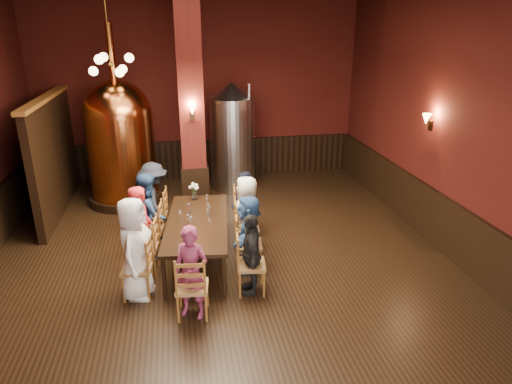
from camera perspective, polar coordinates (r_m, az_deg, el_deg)
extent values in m
plane|color=black|center=(7.73, -4.06, -9.72)|extent=(10.00, 10.00, 0.00)
cube|color=#49140F|center=(11.78, -7.11, 12.42)|extent=(8.00, 0.02, 4.50)
cube|color=#49140F|center=(8.27, 24.46, 7.29)|extent=(0.02, 10.00, 4.50)
cube|color=black|center=(8.77, 22.57, -3.86)|extent=(0.08, 9.90, 1.00)
cube|color=black|center=(12.11, -6.73, 4.18)|extent=(7.90, 0.08, 1.00)
cube|color=#49140F|center=(9.59, -8.10, 10.52)|extent=(0.58, 0.58, 4.50)
cube|color=black|center=(10.52, -23.91, 3.97)|extent=(0.22, 3.50, 2.40)
cube|color=black|center=(7.73, -7.36, -3.83)|extent=(1.26, 2.50, 0.06)
cylinder|color=black|center=(6.95, -11.42, -10.61)|extent=(0.07, 0.07, 0.69)
cylinder|color=black|center=(6.88, -4.01, -10.53)|extent=(0.07, 0.07, 0.69)
cylinder|color=black|center=(8.96, -9.67, -3.05)|extent=(0.07, 0.07, 0.69)
cylinder|color=black|center=(8.91, -4.03, -2.94)|extent=(0.07, 0.07, 0.69)
imported|color=white|center=(6.92, -14.92, -6.86)|extent=(0.66, 0.86, 1.57)
imported|color=red|center=(7.53, -14.00, -4.71)|extent=(0.44, 0.60, 1.51)
imported|color=navy|center=(8.12, -13.25, -2.77)|extent=(0.43, 0.76, 1.50)
imported|color=black|center=(8.74, -12.59, -1.09)|extent=(0.77, 1.06, 1.48)
imported|color=black|center=(6.86, -0.62, -7.72)|extent=(0.38, 0.78, 1.28)
imported|color=#2F548D|center=(7.45, -0.91, -5.19)|extent=(0.67, 1.27, 1.31)
imported|color=white|center=(8.03, -1.16, -2.84)|extent=(0.56, 0.75, 1.40)
imported|color=black|center=(8.68, -1.37, -1.52)|extent=(0.43, 0.66, 1.26)
imported|color=#842C50|center=(6.38, -8.10, -9.95)|extent=(0.59, 0.51, 1.35)
cylinder|color=black|center=(10.92, -15.87, -0.60)|extent=(1.64, 1.64, 0.18)
cylinder|color=#CF692F|center=(10.61, -16.39, 4.44)|extent=(1.47, 1.47, 1.82)
sphere|color=#CF692F|center=(10.41, -16.90, 9.26)|extent=(1.46, 1.46, 1.46)
cylinder|color=#CF692F|center=(10.26, -17.66, 16.24)|extent=(0.15, 0.15, 1.18)
cylinder|color=#B2B2B7|center=(11.09, -2.95, 6.03)|extent=(1.09, 1.09, 2.22)
cone|color=#B2B2B7|center=(10.84, -3.07, 12.63)|extent=(1.07, 1.07, 0.36)
cylinder|color=#B2B2B7|center=(10.75, -0.83, 6.80)|extent=(0.07, 0.07, 2.49)
cylinder|color=white|center=(8.62, -7.72, -0.39)|extent=(0.10, 0.10, 0.17)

